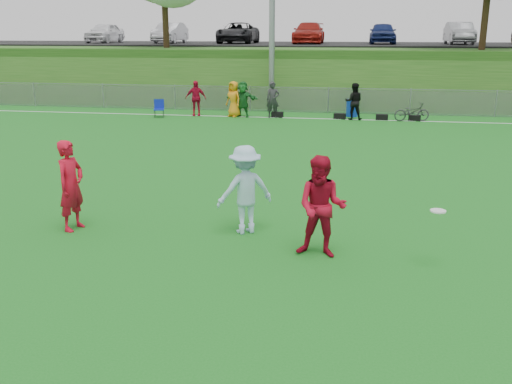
% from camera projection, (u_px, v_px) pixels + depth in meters
% --- Properties ---
extents(ground, '(120.00, 120.00, 0.00)m').
position_uv_depth(ground, '(274.00, 275.00, 9.83)').
color(ground, '#16691A').
rests_on(ground, ground).
extents(sideline_far, '(60.00, 0.10, 0.01)m').
position_uv_depth(sideline_far, '(326.00, 119.00, 26.89)').
color(sideline_far, white).
rests_on(sideline_far, ground).
extents(fence, '(58.00, 0.06, 1.30)m').
position_uv_depth(fence, '(328.00, 100.00, 28.61)').
color(fence, gray).
rests_on(fence, ground).
extents(berm, '(120.00, 18.00, 3.00)m').
position_uv_depth(berm, '(336.00, 68.00, 38.80)').
color(berm, '#205116').
rests_on(berm, ground).
extents(parking_lot, '(120.00, 12.00, 0.10)m').
position_uv_depth(parking_lot, '(338.00, 44.00, 40.27)').
color(parking_lot, black).
rests_on(parking_lot, berm).
extents(car_row, '(32.04, 5.18, 1.44)m').
position_uv_depth(car_row, '(321.00, 33.00, 39.30)').
color(car_row, white).
rests_on(car_row, parking_lot).
extents(spectator_row, '(8.53, 0.90, 1.69)m').
position_uv_depth(spectator_row, '(260.00, 100.00, 27.17)').
color(spectator_row, '#BA0C2E').
rests_on(spectator_row, ground).
extents(gear_bags, '(6.98, 0.36, 0.26)m').
position_uv_depth(gear_bags, '(353.00, 117.00, 26.75)').
color(gear_bags, black).
rests_on(gear_bags, ground).
extents(player_red_left, '(0.59, 0.78, 1.91)m').
position_uv_depth(player_red_left, '(71.00, 186.00, 11.85)').
color(player_red_left, red).
rests_on(player_red_left, ground).
extents(player_red_center, '(1.01, 0.84, 1.91)m').
position_uv_depth(player_red_center, '(322.00, 207.00, 10.42)').
color(player_red_center, '#AF0C24').
rests_on(player_red_center, ground).
extents(player_blue, '(1.37, 1.20, 1.84)m').
position_uv_depth(player_blue, '(245.00, 190.00, 11.66)').
color(player_blue, '#A8D0EA').
rests_on(player_blue, ground).
extents(frisbee, '(0.27, 0.27, 0.03)m').
position_uv_depth(frisbee, '(438.00, 211.00, 9.90)').
color(frisbee, white).
rests_on(frisbee, ground).
extents(recycling_bin, '(0.61, 0.61, 0.83)m').
position_uv_depth(recycling_bin, '(352.00, 108.00, 27.54)').
color(recycling_bin, '#1035B1').
rests_on(recycling_bin, ground).
extents(camp_chair, '(0.57, 0.58, 0.84)m').
position_uv_depth(camp_chair, '(159.00, 112.00, 27.36)').
color(camp_chair, '#0F21AA').
rests_on(camp_chair, ground).
extents(bicycle, '(1.70, 0.90, 0.85)m').
position_uv_depth(bicycle, '(412.00, 112.00, 26.15)').
color(bicycle, '#2A2A2C').
rests_on(bicycle, ground).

